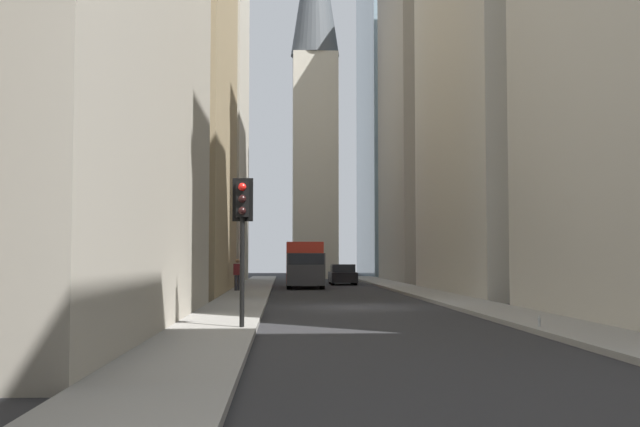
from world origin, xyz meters
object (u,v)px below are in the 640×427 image
at_px(traffic_light_foreground, 242,217).
at_px(discarded_bottle, 539,322).
at_px(pedestrian, 238,273).
at_px(delivery_truck, 305,264).
at_px(sedan_black, 343,275).

height_order(traffic_light_foreground, discarded_bottle, traffic_light_foreground).
distance_m(traffic_light_foreground, discarded_bottle, 7.94).
height_order(traffic_light_foreground, pedestrian, traffic_light_foreground).
xyz_separation_m(delivery_truck, pedestrian, (-7.24, 3.74, -0.41)).
bearing_deg(discarded_bottle, traffic_light_foreground, 88.79).
distance_m(traffic_light_foreground, pedestrian, 22.29).
xyz_separation_m(sedan_black, discarded_bottle, (-35.27, -2.32, -0.42)).
xyz_separation_m(sedan_black, pedestrian, (-12.94, 6.54, 0.39)).
bearing_deg(traffic_light_foreground, discarded_bottle, -91.21).
height_order(delivery_truck, sedan_black, delivery_truck).
xyz_separation_m(traffic_light_foreground, pedestrian, (22.17, 1.38, -1.84)).
distance_m(delivery_truck, traffic_light_foreground, 29.54).
distance_m(pedestrian, discarded_bottle, 24.04).
xyz_separation_m(traffic_light_foreground, discarded_bottle, (-0.16, -7.48, -2.64)).
bearing_deg(pedestrian, traffic_light_foreground, -176.44).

